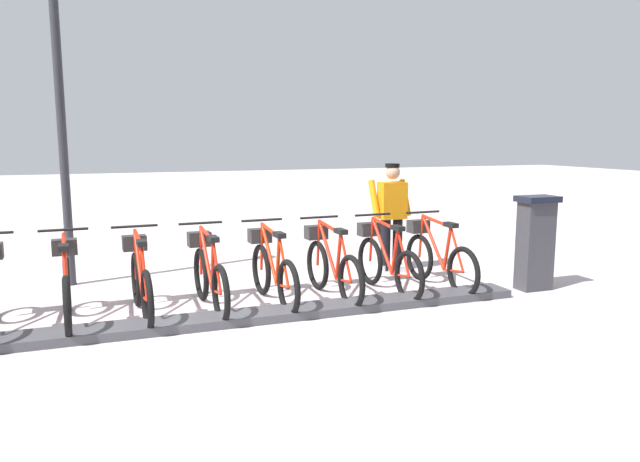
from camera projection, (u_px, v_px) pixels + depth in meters
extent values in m
plane|color=beige|center=(238.00, 322.00, 6.71)|extent=(60.00, 60.00, 0.00)
cube|color=#47474C|center=(238.00, 318.00, 6.70)|extent=(0.44, 7.09, 0.10)
cube|color=#38383D|center=(535.00, 246.00, 8.07)|extent=(0.28, 0.44, 1.20)
cube|color=#194C8C|center=(529.00, 219.00, 8.16)|extent=(0.03, 0.30, 0.40)
cube|color=black|center=(538.00, 199.00, 7.97)|extent=(0.36, 0.52, 0.08)
torus|color=black|center=(463.00, 272.00, 7.70)|extent=(0.67, 0.10, 0.67)
torus|color=black|center=(419.00, 257.00, 8.65)|extent=(0.67, 0.10, 0.67)
cylinder|color=red|center=(433.00, 242.00, 8.30)|extent=(0.60, 0.07, 0.70)
cylinder|color=red|center=(447.00, 249.00, 7.99)|extent=(0.16, 0.05, 0.61)
cylinder|color=red|center=(436.00, 221.00, 8.20)|extent=(0.69, 0.08, 0.11)
cylinder|color=red|center=(453.00, 271.00, 7.90)|extent=(0.43, 0.05, 0.09)
cylinder|color=red|center=(457.00, 249.00, 7.80)|extent=(0.33, 0.05, 0.56)
cylinder|color=red|center=(421.00, 237.00, 8.58)|extent=(0.10, 0.04, 0.62)
cube|color=black|center=(451.00, 225.00, 7.89)|extent=(0.22, 0.11, 0.06)
cylinder|color=black|center=(423.00, 212.00, 8.50)|extent=(0.06, 0.54, 0.03)
cube|color=#2D2D2D|center=(418.00, 226.00, 8.63)|extent=(0.21, 0.29, 0.18)
torus|color=black|center=(409.00, 277.00, 7.43)|extent=(0.67, 0.10, 0.67)
torus|color=black|center=(370.00, 261.00, 8.39)|extent=(0.67, 0.10, 0.67)
cylinder|color=red|center=(382.00, 245.00, 8.03)|extent=(0.60, 0.07, 0.70)
cylinder|color=red|center=(395.00, 252.00, 7.72)|extent=(0.16, 0.05, 0.61)
cylinder|color=red|center=(385.00, 224.00, 7.93)|extent=(0.69, 0.08, 0.11)
cylinder|color=red|center=(400.00, 276.00, 7.63)|extent=(0.43, 0.05, 0.09)
cylinder|color=red|center=(403.00, 253.00, 7.53)|extent=(0.33, 0.05, 0.56)
cylinder|color=red|center=(371.00, 240.00, 8.31)|extent=(0.10, 0.04, 0.62)
cube|color=black|center=(398.00, 228.00, 7.62)|extent=(0.22, 0.11, 0.06)
cylinder|color=black|center=(373.00, 215.00, 8.23)|extent=(0.06, 0.54, 0.03)
cube|color=#2D2D2D|center=(369.00, 229.00, 8.36)|extent=(0.21, 0.29, 0.18)
torus|color=black|center=(351.00, 282.00, 7.16)|extent=(0.67, 0.10, 0.67)
torus|color=black|center=(318.00, 265.00, 8.12)|extent=(0.67, 0.10, 0.67)
cylinder|color=red|center=(328.00, 249.00, 7.76)|extent=(0.60, 0.07, 0.70)
cylinder|color=red|center=(339.00, 257.00, 7.45)|extent=(0.16, 0.05, 0.61)
cylinder|color=red|center=(330.00, 227.00, 7.66)|extent=(0.69, 0.08, 0.11)
cylinder|color=red|center=(344.00, 281.00, 7.36)|extent=(0.43, 0.05, 0.09)
cylinder|color=red|center=(346.00, 258.00, 7.26)|extent=(0.33, 0.05, 0.56)
cylinder|color=red|center=(318.00, 243.00, 8.04)|extent=(0.10, 0.04, 0.62)
cube|color=black|center=(341.00, 231.00, 7.35)|extent=(0.22, 0.11, 0.06)
cylinder|color=black|center=(319.00, 217.00, 7.96)|extent=(0.06, 0.54, 0.03)
cube|color=#2D2D2D|center=(316.00, 232.00, 8.09)|extent=(0.21, 0.29, 0.18)
torus|color=black|center=(289.00, 288.00, 6.89)|extent=(0.67, 0.10, 0.67)
torus|color=black|center=(261.00, 270.00, 7.85)|extent=(0.67, 0.10, 0.67)
cylinder|color=red|center=(269.00, 253.00, 7.49)|extent=(0.60, 0.07, 0.70)
cylinder|color=red|center=(278.00, 261.00, 7.18)|extent=(0.16, 0.05, 0.61)
cylinder|color=red|center=(270.00, 230.00, 7.39)|extent=(0.69, 0.08, 0.11)
cylinder|color=red|center=(282.00, 286.00, 7.09)|extent=(0.43, 0.05, 0.09)
cylinder|color=red|center=(284.00, 262.00, 6.99)|extent=(0.33, 0.05, 0.56)
cylinder|color=red|center=(262.00, 247.00, 7.77)|extent=(0.10, 0.04, 0.62)
cube|color=black|center=(279.00, 235.00, 7.08)|extent=(0.22, 0.11, 0.06)
cylinder|color=black|center=(262.00, 220.00, 7.69)|extent=(0.06, 0.54, 0.03)
cube|color=#2D2D2D|center=(260.00, 236.00, 7.82)|extent=(0.21, 0.29, 0.18)
torus|color=black|center=(221.00, 294.00, 6.62)|extent=(0.67, 0.10, 0.67)
torus|color=black|center=(201.00, 274.00, 7.58)|extent=(0.67, 0.10, 0.67)
cylinder|color=red|center=(206.00, 258.00, 7.22)|extent=(0.60, 0.07, 0.70)
cylinder|color=red|center=(213.00, 266.00, 6.92)|extent=(0.16, 0.05, 0.61)
cylinder|color=red|center=(207.00, 234.00, 7.12)|extent=(0.69, 0.08, 0.11)
cylinder|color=red|center=(216.00, 292.00, 6.82)|extent=(0.43, 0.05, 0.09)
cylinder|color=red|center=(217.00, 267.00, 6.72)|extent=(0.33, 0.05, 0.56)
cylinder|color=red|center=(201.00, 251.00, 7.50)|extent=(0.10, 0.04, 0.62)
cube|color=black|center=(213.00, 239.00, 6.81)|extent=(0.22, 0.11, 0.06)
cylinder|color=black|center=(201.00, 223.00, 7.42)|extent=(0.06, 0.54, 0.03)
cube|color=#2D2D2D|center=(199.00, 239.00, 7.55)|extent=(0.21, 0.29, 0.18)
torus|color=black|center=(147.00, 301.00, 6.35)|extent=(0.67, 0.10, 0.67)
torus|color=black|center=(137.00, 279.00, 7.31)|extent=(0.67, 0.10, 0.67)
cylinder|color=red|center=(139.00, 262.00, 6.95)|extent=(0.60, 0.07, 0.70)
cylinder|color=red|center=(142.00, 271.00, 6.65)|extent=(0.16, 0.05, 0.61)
cylinder|color=red|center=(138.00, 238.00, 6.85)|extent=(0.69, 0.08, 0.11)
cylinder|color=red|center=(145.00, 298.00, 6.55)|extent=(0.43, 0.05, 0.09)
cylinder|color=red|center=(144.00, 273.00, 6.45)|extent=(0.33, 0.05, 0.56)
cylinder|color=red|center=(136.00, 255.00, 7.23)|extent=(0.10, 0.04, 0.62)
cube|color=black|center=(142.00, 243.00, 6.54)|extent=(0.22, 0.11, 0.06)
cylinder|color=black|center=(135.00, 226.00, 7.15)|extent=(0.06, 0.54, 0.03)
cube|color=#2D2D2D|center=(134.00, 243.00, 7.28)|extent=(0.21, 0.29, 0.18)
torus|color=black|center=(67.00, 308.00, 6.08)|extent=(0.67, 0.10, 0.67)
torus|color=black|center=(67.00, 285.00, 7.04)|extent=(0.67, 0.10, 0.67)
cylinder|color=red|center=(66.00, 267.00, 6.68)|extent=(0.60, 0.07, 0.70)
cylinder|color=red|center=(66.00, 277.00, 6.38)|extent=(0.16, 0.05, 0.61)
cylinder|color=red|center=(64.00, 242.00, 6.58)|extent=(0.69, 0.08, 0.11)
cylinder|color=red|center=(67.00, 305.00, 6.28)|extent=(0.43, 0.05, 0.09)
cylinder|color=red|center=(66.00, 279.00, 6.18)|extent=(0.33, 0.05, 0.56)
cylinder|color=red|center=(65.00, 260.00, 6.96)|extent=(0.10, 0.04, 0.62)
cube|color=black|center=(64.00, 247.00, 6.27)|extent=(0.22, 0.11, 0.06)
cylinder|color=black|center=(63.00, 230.00, 6.88)|extent=(0.06, 0.54, 0.03)
cube|color=#2D2D2D|center=(65.00, 247.00, 7.01)|extent=(0.21, 0.29, 0.18)
cube|color=white|center=(383.00, 267.00, 9.30)|extent=(0.26, 0.12, 0.10)
cube|color=white|center=(399.00, 268.00, 9.26)|extent=(0.26, 0.12, 0.10)
cylinder|color=black|center=(386.00, 244.00, 9.19)|extent=(0.15, 0.15, 0.82)
cylinder|color=black|center=(397.00, 243.00, 9.25)|extent=(0.15, 0.15, 0.82)
cube|color=orange|center=(392.00, 200.00, 9.12)|extent=(0.28, 0.41, 0.56)
cylinder|color=orange|center=(374.00, 199.00, 9.13)|extent=(0.34, 0.11, 0.57)
cylinder|color=orange|center=(405.00, 197.00, 9.28)|extent=(0.34, 0.11, 0.57)
sphere|color=tan|center=(393.00, 172.00, 9.05)|extent=(0.22, 0.22, 0.22)
cylinder|color=black|center=(392.00, 166.00, 9.05)|extent=(0.22, 0.22, 0.06)
cylinder|color=#2D2D33|center=(63.00, 140.00, 8.10)|extent=(0.12, 0.12, 4.03)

